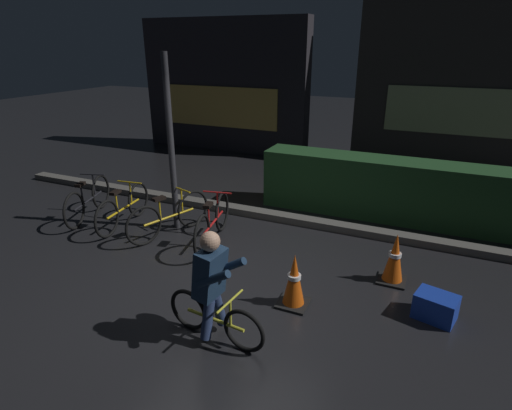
% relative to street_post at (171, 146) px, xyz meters
% --- Properties ---
extents(ground_plane, '(40.00, 40.00, 0.00)m').
position_rel_street_post_xyz_m(ground_plane, '(1.54, -1.20, -1.41)').
color(ground_plane, black).
extents(sidewalk_curb, '(12.00, 0.24, 0.12)m').
position_rel_street_post_xyz_m(sidewalk_curb, '(1.54, 1.00, -1.35)').
color(sidewalk_curb, '#56544F').
rests_on(sidewalk_curb, ground).
extents(hedge_row, '(4.80, 0.70, 1.06)m').
position_rel_street_post_xyz_m(hedge_row, '(3.34, 1.90, -0.88)').
color(hedge_row, '#214723').
rests_on(hedge_row, ground).
extents(storefront_left, '(4.89, 0.54, 3.57)m').
position_rel_street_post_xyz_m(storefront_left, '(-1.87, 5.30, 0.37)').
color(storefront_left, '#262328').
rests_on(storefront_left, ground).
extents(storefront_right, '(5.41, 0.54, 4.17)m').
position_rel_street_post_xyz_m(storefront_right, '(4.42, 6.00, 0.67)').
color(storefront_right, '#383330').
rests_on(storefront_right, ground).
extents(street_post, '(0.10, 0.10, 2.81)m').
position_rel_street_post_xyz_m(street_post, '(0.00, 0.00, 0.00)').
color(street_post, '#2D2D33').
rests_on(street_post, ground).
extents(parked_bike_leftmost, '(0.56, 1.54, 0.73)m').
position_rel_street_post_xyz_m(parked_bike_leftmost, '(-1.67, -0.27, -1.07)').
color(parked_bike_leftmost, black).
rests_on(parked_bike_leftmost, ground).
extents(parked_bike_left_mid, '(0.46, 1.54, 0.71)m').
position_rel_street_post_xyz_m(parked_bike_left_mid, '(-0.86, -0.30, -1.08)').
color(parked_bike_left_mid, black).
rests_on(parked_bike_left_mid, ground).
extents(parked_bike_center_left, '(0.59, 1.52, 0.73)m').
position_rel_street_post_xyz_m(parked_bike_center_left, '(0.08, -0.30, -1.07)').
color(parked_bike_center_left, black).
rests_on(parked_bike_center_left, ground).
extents(parked_bike_center_right, '(0.46, 1.61, 0.75)m').
position_rel_street_post_xyz_m(parked_bike_center_right, '(0.84, -0.24, -1.06)').
color(parked_bike_center_right, black).
rests_on(parked_bike_center_right, ground).
extents(traffic_cone_near, '(0.36, 0.36, 0.67)m').
position_rel_street_post_xyz_m(traffic_cone_near, '(2.54, -1.30, -1.08)').
color(traffic_cone_near, black).
rests_on(traffic_cone_near, ground).
extents(traffic_cone_far, '(0.36, 0.36, 0.68)m').
position_rel_street_post_xyz_m(traffic_cone_far, '(3.55, -0.28, -1.07)').
color(traffic_cone_far, black).
rests_on(traffic_cone_far, ground).
extents(blue_crate, '(0.51, 0.42, 0.30)m').
position_rel_street_post_xyz_m(blue_crate, '(4.09, -0.90, -1.26)').
color(blue_crate, '#193DB7').
rests_on(blue_crate, ground).
extents(cyclist, '(1.19, 0.56, 1.25)m').
position_rel_street_post_xyz_m(cyclist, '(1.97, -2.20, -0.78)').
color(cyclist, black).
rests_on(cyclist, ground).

